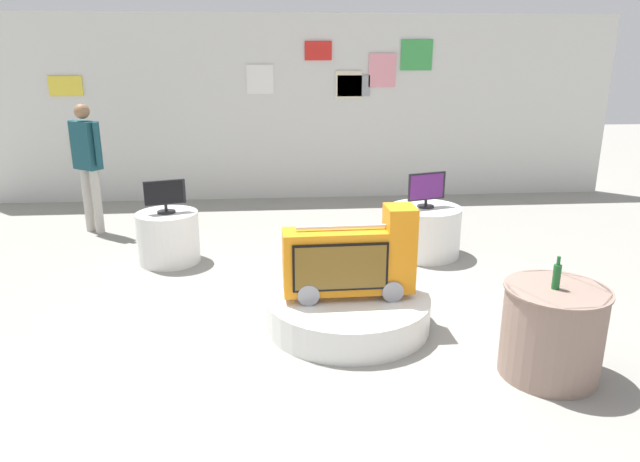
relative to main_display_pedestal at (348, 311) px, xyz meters
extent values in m
plane|color=gray|center=(-0.22, -0.25, -0.15)|extent=(30.00, 30.00, 0.00)
cube|color=silver|center=(-0.22, 5.02, 1.37)|extent=(10.80, 0.10, 3.04)
cube|color=white|center=(-0.83, 4.95, 1.86)|extent=(0.44, 0.02, 0.46)
cube|color=pink|center=(1.19, 4.95, 2.00)|extent=(0.46, 0.02, 0.54)
cube|color=green|center=(1.75, 4.95, 2.24)|extent=(0.53, 0.02, 0.49)
cube|color=beige|center=(0.63, 4.95, 1.77)|extent=(0.45, 0.02, 0.45)
cube|color=gray|center=(0.71, 4.95, 1.75)|extent=(0.54, 0.02, 0.34)
cube|color=red|center=(0.13, 4.95, 2.31)|extent=(0.44, 0.02, 0.30)
cube|color=#9ECC33|center=(-3.79, 4.95, 0.77)|extent=(0.35, 0.02, 0.51)
cube|color=yellow|center=(-3.93, 4.95, 1.77)|extent=(0.53, 0.02, 0.31)
cylinder|color=silver|center=(0.00, 0.00, 0.00)|extent=(1.51, 1.51, 0.29)
cylinder|color=gray|center=(-0.38, -0.01, 0.24)|extent=(0.20, 0.37, 0.20)
cylinder|color=gray|center=(0.38, 0.01, 0.24)|extent=(0.20, 0.37, 0.20)
cube|color=orange|center=(0.00, 0.00, 0.49)|extent=(1.18, 0.34, 0.58)
cube|color=orange|center=(0.46, 0.01, 0.88)|extent=(0.27, 0.32, 0.20)
cube|color=black|center=(-0.09, -0.17, 0.49)|extent=(0.84, 0.03, 0.43)
cube|color=brown|center=(-0.09, -0.17, 0.49)|extent=(0.80, 0.04, 0.39)
cube|color=#B2B2B7|center=(0.00, 0.00, 0.81)|extent=(0.94, 0.05, 0.02)
cylinder|color=silver|center=(1.20, 1.88, 0.16)|extent=(0.88, 0.88, 0.61)
cylinder|color=black|center=(1.20, 1.88, 0.48)|extent=(0.21, 0.21, 0.02)
cylinder|color=black|center=(1.20, 1.88, 0.52)|extent=(0.04, 0.04, 0.07)
cube|color=black|center=(1.20, 1.88, 0.73)|extent=(0.48, 0.18, 0.34)
cube|color=#561E6B|center=(1.19, 1.86, 0.73)|extent=(0.44, 0.14, 0.30)
cylinder|color=silver|center=(-1.93, 1.88, 0.16)|extent=(0.73, 0.73, 0.61)
cylinder|color=black|center=(-1.93, 1.88, 0.48)|extent=(0.21, 0.21, 0.02)
cylinder|color=black|center=(-1.93, 1.88, 0.53)|extent=(0.04, 0.04, 0.08)
cube|color=black|center=(-1.93, 1.88, 0.71)|extent=(0.47, 0.17, 0.29)
cube|color=black|center=(-1.93, 1.86, 0.71)|extent=(0.42, 0.14, 0.26)
cylinder|color=gray|center=(1.46, -0.97, 0.22)|extent=(0.76, 0.76, 0.73)
cylinder|color=gray|center=(1.46, -0.97, 0.58)|extent=(0.79, 0.79, 0.02)
cylinder|color=#195926|center=(1.43, -0.98, 0.68)|extent=(0.06, 0.06, 0.19)
cylinder|color=#195926|center=(1.43, -0.98, 0.81)|extent=(0.03, 0.03, 0.07)
cylinder|color=#B2ADA3|center=(-3.09, 3.14, 0.31)|extent=(0.12, 0.12, 0.90)
cylinder|color=#B2ADA3|center=(-3.26, 3.26, 0.31)|extent=(0.12, 0.12, 0.90)
cube|color=#194751|center=(-3.18, 3.20, 1.08)|extent=(0.43, 0.38, 0.65)
sphere|color=#8C6647|center=(-3.18, 3.20, 1.53)|extent=(0.20, 0.20, 0.20)
cylinder|color=#194751|center=(-2.98, 3.06, 1.11)|extent=(0.08, 0.08, 0.58)
cylinder|color=#194751|center=(-3.37, 3.34, 1.11)|extent=(0.08, 0.08, 0.58)
camera|label=1|loc=(-0.66, -4.84, 2.28)|focal=32.43mm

